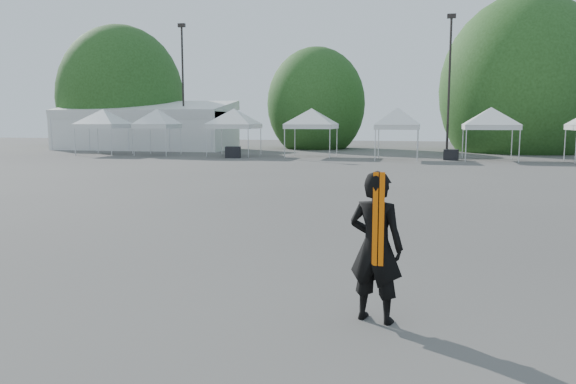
# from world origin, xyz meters

# --- Properties ---
(ground) EXTENTS (120.00, 120.00, 0.00)m
(ground) POSITION_xyz_m (0.00, 0.00, 0.00)
(ground) COLOR #474442
(ground) RESTS_ON ground
(marquee) EXTENTS (15.00, 6.25, 4.23)m
(marquee) POSITION_xyz_m (-22.00, 35.00, 1.97)
(marquee) COLOR silver
(marquee) RESTS_ON ground
(light_pole_west) EXTENTS (0.60, 0.25, 10.30)m
(light_pole_west) POSITION_xyz_m (-18.00, 34.00, 5.77)
(light_pole_west) COLOR black
(light_pole_west) RESTS_ON ground
(light_pole_east) EXTENTS (0.60, 0.25, 9.80)m
(light_pole_east) POSITION_xyz_m (3.00, 32.00, 5.52)
(light_pole_east) COLOR black
(light_pole_east) RESTS_ON ground
(tree_far_w) EXTENTS (4.80, 4.80, 7.30)m
(tree_far_w) POSITION_xyz_m (-26.00, 38.00, 4.54)
(tree_far_w) COLOR #382314
(tree_far_w) RESTS_ON ground
(tree_mid_w) EXTENTS (4.16, 4.16, 6.33)m
(tree_mid_w) POSITION_xyz_m (-8.00, 40.00, 3.93)
(tree_mid_w) COLOR #382314
(tree_mid_w) RESTS_ON ground
(tree_mid_e) EXTENTS (5.12, 5.12, 7.79)m
(tree_mid_e) POSITION_xyz_m (9.00, 39.00, 4.84)
(tree_mid_e) COLOR #382314
(tree_mid_e) RESTS_ON ground
(tent_a) EXTENTS (4.41, 4.41, 3.88)m
(tent_a) POSITION_xyz_m (-21.49, 27.59, 3.06)
(tent_a) COLOR silver
(tent_a) RESTS_ON ground
(tent_b) EXTENTS (3.76, 3.76, 3.88)m
(tent_b) POSITION_xyz_m (-17.24, 27.70, 3.06)
(tent_b) COLOR silver
(tent_b) RESTS_ON ground
(tent_c) EXTENTS (4.52, 4.52, 3.88)m
(tent_c) POSITION_xyz_m (-11.57, 28.13, 3.06)
(tent_c) COLOR silver
(tent_c) RESTS_ON ground
(tent_d) EXTENTS (4.65, 4.65, 3.88)m
(tent_d) POSITION_xyz_m (-6.20, 28.93, 3.06)
(tent_d) COLOR silver
(tent_d) RESTS_ON ground
(tent_e) EXTENTS (3.92, 3.92, 3.88)m
(tent_e) POSITION_xyz_m (-0.26, 27.20, 3.06)
(tent_e) COLOR silver
(tent_e) RESTS_ON ground
(tent_f) EXTENTS (4.62, 4.62, 3.88)m
(tent_f) POSITION_xyz_m (5.45, 28.10, 3.06)
(tent_f) COLOR silver
(tent_f) RESTS_ON ground
(man) EXTENTS (0.80, 0.64, 1.91)m
(man) POSITION_xyz_m (0.90, -2.51, 0.96)
(man) COLOR black
(man) RESTS_ON ground
(crate_west) EXTENTS (1.10, 0.93, 0.76)m
(crate_west) POSITION_xyz_m (-11.05, 26.31, 0.38)
(crate_west) COLOR black
(crate_west) RESTS_ON ground
(crate_mid) EXTENTS (0.97, 0.80, 0.68)m
(crate_mid) POSITION_xyz_m (3.11, 27.60, 0.34)
(crate_mid) COLOR black
(crate_mid) RESTS_ON ground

